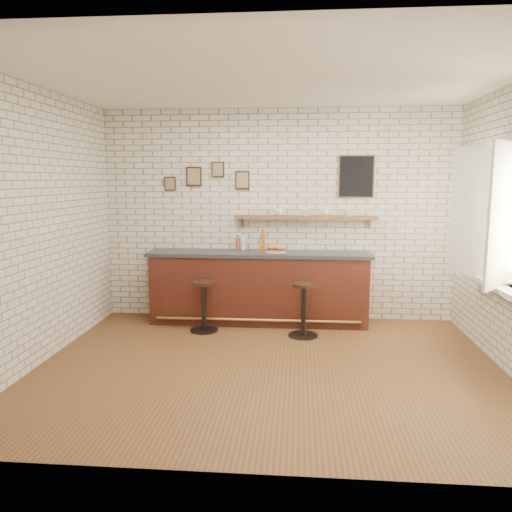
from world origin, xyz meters
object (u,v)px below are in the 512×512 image
object	(u,v)px
bitters_bottle_white	(243,243)
bitters_bottle_brown	(238,244)
ciabatta_sandwich	(277,248)
shelf_cup_a	(279,212)
shelf_cup_b	(306,212)
shelf_cup_d	(349,213)
book_upper	(495,280)
book_lower	(496,283)
sandwich_plate	(276,252)
condiment_bottle_yellow	(262,244)
bar_stool_left	(204,305)
bitters_bottle_amber	(263,242)
shelf_cup_c	(326,213)
bar_counter	(259,287)
bar_stool_right	(304,308)

from	to	relation	value
bitters_bottle_white	bitters_bottle_brown	bearing A→B (deg)	180.00
ciabatta_sandwich	shelf_cup_a	distance (m)	0.53
shelf_cup_b	shelf_cup_d	xyz separation A→B (m)	(0.60, 0.00, -0.01)
bitters_bottle_white	shelf_cup_d	xyz separation A→B (m)	(1.49, 0.01, 0.44)
shelf_cup_a	book_upper	bearing A→B (deg)	-61.33
bitters_bottle_brown	bitters_bottle_white	world-z (taller)	bitters_bottle_white
shelf_cup_a	book_upper	distance (m)	2.97
book_lower	ciabatta_sandwich	bearing A→B (deg)	137.67
sandwich_plate	condiment_bottle_yellow	size ratio (longest dim) A/B	1.43
shelf_cup_d	bar_stool_left	bearing A→B (deg)	-154.26
bitters_bottle_brown	shelf_cup_d	distance (m)	1.63
sandwich_plate	book_lower	size ratio (longest dim) A/B	1.33
bar_stool_left	book_lower	size ratio (longest dim) A/B	3.20
sandwich_plate	bitters_bottle_amber	bearing A→B (deg)	134.24
shelf_cup_c	book_lower	distance (m)	2.50
sandwich_plate	bitters_bottle_white	distance (m)	0.53
bar_stool_left	book_lower	distance (m)	3.53
bar_counter	shelf_cup_d	xyz separation A→B (m)	(1.24, 0.20, 1.04)
condiment_bottle_yellow	shelf_cup_a	world-z (taller)	shelf_cup_a
sandwich_plate	shelf_cup_a	distance (m)	0.58
ciabatta_sandwich	book_lower	bearing A→B (deg)	-32.75
shelf_cup_a	bitters_bottle_amber	bearing A→B (deg)	156.13
shelf_cup_d	shelf_cup_b	bearing A→B (deg)	-173.51
condiment_bottle_yellow	bar_stool_left	xyz separation A→B (m)	(-0.72, -0.67, -0.73)
ciabatta_sandwich	bitters_bottle_brown	world-z (taller)	bitters_bottle_brown
bitters_bottle_brown	shelf_cup_b	bearing A→B (deg)	0.33
shelf_cup_d	book_lower	size ratio (longest dim) A/B	0.44
sandwich_plate	bar_stool_right	xyz separation A→B (m)	(0.38, -0.58, -0.64)
bitters_bottle_amber	shelf_cup_b	xyz separation A→B (m)	(0.61, 0.01, 0.42)
bar_counter	bar_stool_left	xyz separation A→B (m)	(-0.70, -0.48, -0.14)
ciabatta_sandwich	bitters_bottle_brown	size ratio (longest dim) A/B	1.24
bar_stool_right	book_upper	size ratio (longest dim) A/B	3.04
shelf_cup_b	bitters_bottle_white	bearing A→B (deg)	134.75
bar_counter	bitters_bottle_amber	bearing A→B (deg)	78.88
bar_stool_right	condiment_bottle_yellow	bearing A→B (deg)	127.46
bar_stool_left	book_upper	xyz separation A→B (m)	(3.32, -1.03, 0.60)
shelf_cup_d	book_upper	distance (m)	2.27
sandwich_plate	book_upper	distance (m)	2.81
bar_stool_left	shelf_cup_b	world-z (taller)	shelf_cup_b
shelf_cup_d	bar_stool_right	bearing A→B (deg)	-121.67
condiment_bottle_yellow	shelf_cup_c	world-z (taller)	shelf_cup_c
sandwich_plate	bar_stool_right	world-z (taller)	sandwich_plate
bitters_bottle_brown	condiment_bottle_yellow	distance (m)	0.34
bar_stool_left	shelf_cup_d	size ratio (longest dim) A/B	7.33
sandwich_plate	ciabatta_sandwich	bearing A→B (deg)	0.00
bar_stool_left	book_upper	size ratio (longest dim) A/B	2.94
ciabatta_sandwich	shelf_cup_b	bearing A→B (deg)	28.26
bitters_bottle_brown	shelf_cup_a	bearing A→B (deg)	0.55
sandwich_plate	bar_stool_left	xyz separation A→B (m)	(-0.94, -0.47, -0.65)
bar_stool_left	bar_stool_right	distance (m)	1.33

